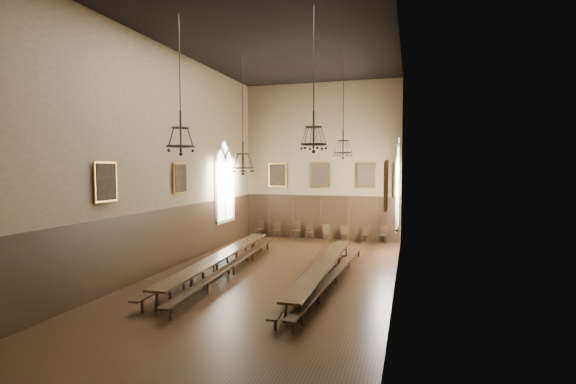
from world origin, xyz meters
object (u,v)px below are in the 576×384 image
at_px(table_left, 223,264).
at_px(chandelier_front_left, 181,138).
at_px(chair_1, 277,233).
at_px(chair_2, 295,234).
at_px(chair_6, 365,238).
at_px(table_right, 324,273).
at_px(bench_right_outer, 336,276).
at_px(chandelier_back_right, 343,145).
at_px(chandelier_front_right, 314,134).
at_px(bench_left_outer, 214,265).
at_px(chair_4, 326,236).
at_px(chair_0, 260,232).
at_px(bench_left_inner, 234,267).
at_px(chair_3, 309,235).
at_px(chandelier_back_left, 243,161).
at_px(chair_7, 383,238).
at_px(chair_5, 344,237).
at_px(bench_right_inner, 308,275).

bearing_deg(table_left, chandelier_front_left, -91.22).
height_order(chair_1, chair_2, chair_2).
height_order(table_left, chair_6, chair_6).
height_order(table_right, bench_right_outer, table_right).
relative_size(chair_2, chandelier_back_right, 0.23).
xyz_separation_m(table_right, chair_1, (-4.58, 8.56, -0.09)).
height_order(table_right, chandelier_front_right, chandelier_front_right).
xyz_separation_m(bench_left_outer, chandelier_back_right, (4.75, 2.39, 4.78)).
relative_size(table_right, chandelier_back_right, 2.12).
xyz_separation_m(chair_4, chandelier_front_right, (1.72, -10.80, 4.89)).
xyz_separation_m(bench_left_outer, chair_0, (-1.14, 8.34, -0.01)).
bearing_deg(chair_2, table_right, -49.10).
relative_size(table_left, chandelier_front_right, 2.34).
xyz_separation_m(bench_left_inner, chair_3, (0.96, 8.50, -0.04)).
height_order(table_left, chandelier_front_right, chandelier_front_right).
bearing_deg(bench_left_inner, bench_right_outer, -1.53).
bearing_deg(chandelier_front_left, bench_right_outer, 30.54).
xyz_separation_m(chair_1, chandelier_back_left, (0.47, -6.20, 4.16)).
height_order(bench_left_inner, chair_1, chair_1).
bearing_deg(chandelier_front_left, chair_7, 63.25).
relative_size(table_left, bench_left_inner, 0.93).
distance_m(chair_1, chair_2, 1.13).
bearing_deg(chair_0, chandelier_back_right, -33.69).
bearing_deg(chair_5, chandelier_front_left, -115.72).
height_order(chair_2, chandelier_back_right, chandelier_back_right).
height_order(table_right, chandelier_back_left, chandelier_back_left).
relative_size(chair_4, chandelier_back_left, 0.18).
distance_m(table_right, chair_6, 8.54).
xyz_separation_m(chair_4, chandelier_back_left, (-2.50, -6.22, 4.17)).
xyz_separation_m(bench_right_outer, chandelier_front_left, (-4.58, -2.70, 4.81)).
bearing_deg(table_right, chandelier_front_left, -146.57).
xyz_separation_m(chair_1, chandelier_front_left, (0.45, -11.29, 4.83)).
distance_m(chair_2, chair_7, 4.99).
relative_size(chair_1, chair_5, 1.06).
height_order(bench_left_outer, chair_3, chair_3).
relative_size(chair_0, chair_2, 0.96).
height_order(chair_1, chair_7, chair_7).
distance_m(chair_5, chandelier_front_left, 12.74).
bearing_deg(chair_2, chair_7, 18.64).
height_order(chair_1, chair_5, chair_1).
bearing_deg(bench_right_inner, chandelier_front_right, -71.63).
bearing_deg(chair_2, chandelier_back_right, -39.21).
xyz_separation_m(chair_6, chandelier_back_left, (-4.67, -6.15, 4.18)).
bearing_deg(table_left, chair_5, 67.35).
distance_m(chair_3, chandelier_front_left, 12.39).
distance_m(chair_1, chair_3, 1.95).
xyz_separation_m(bench_right_inner, chair_7, (2.10, 8.78, -0.00)).
xyz_separation_m(bench_left_outer, chandelier_front_right, (4.60, -2.44, 4.86)).
distance_m(chandelier_back_right, chandelier_front_left, 6.91).
relative_size(bench_right_outer, chair_0, 10.74).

